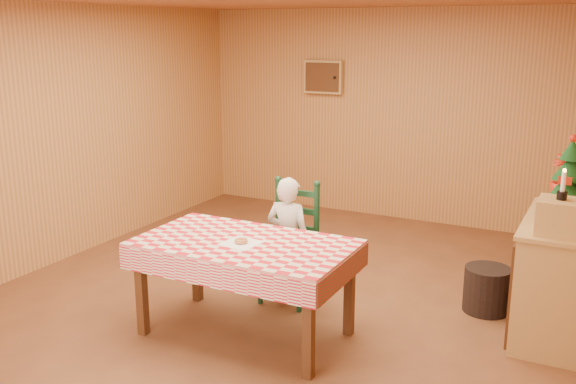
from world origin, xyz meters
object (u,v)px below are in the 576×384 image
at_px(ladder_chair, 291,245).
at_px(seated_child, 288,240).
at_px(christmas_tree, 569,177).
at_px(crate, 560,217).
at_px(dining_table, 245,252).
at_px(shelf_unit, 555,276).
at_px(storage_bin, 487,290).

height_order(ladder_chair, seated_child, seated_child).
distance_m(seated_child, christmas_tree, 2.34).
distance_m(crate, christmas_tree, 0.67).
bearing_deg(ladder_chair, christmas_tree, 16.32).
distance_m(dining_table, ladder_chair, 0.81).
xyz_separation_m(dining_table, christmas_tree, (2.14, 1.41, 0.52)).
relative_size(ladder_chair, seated_child, 0.96).
relative_size(shelf_unit, crate, 4.13).
height_order(seated_child, christmas_tree, christmas_tree).
bearing_deg(shelf_unit, christmas_tree, 88.02).
xyz_separation_m(crate, christmas_tree, (-0.00, 0.65, 0.16)).
bearing_deg(seated_child, ladder_chair, -90.00).
height_order(ladder_chair, crate, crate).
relative_size(shelf_unit, christmas_tree, 2.00).
height_order(ladder_chair, christmas_tree, christmas_tree).
bearing_deg(storage_bin, dining_table, -140.71).
bearing_deg(christmas_tree, ladder_chair, -163.68).
bearing_deg(storage_bin, shelf_unit, -15.42).
bearing_deg(ladder_chair, dining_table, -90.00).
height_order(shelf_unit, christmas_tree, christmas_tree).
xyz_separation_m(seated_child, christmas_tree, (2.14, 0.68, 0.65)).
relative_size(seated_child, crate, 3.75).
distance_m(shelf_unit, crate, 0.71).
bearing_deg(shelf_unit, crate, -88.77).
xyz_separation_m(shelf_unit, crate, (0.01, -0.40, 0.59)).
bearing_deg(seated_child, crate, -179.11).
distance_m(christmas_tree, storage_bin, 1.16).
bearing_deg(crate, seated_child, -179.11).
distance_m(shelf_unit, christmas_tree, 0.79).
xyz_separation_m(dining_table, shelf_unit, (2.13, 1.16, -0.22)).
bearing_deg(shelf_unit, storage_bin, 164.58).
distance_m(seated_child, crate, 2.19).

